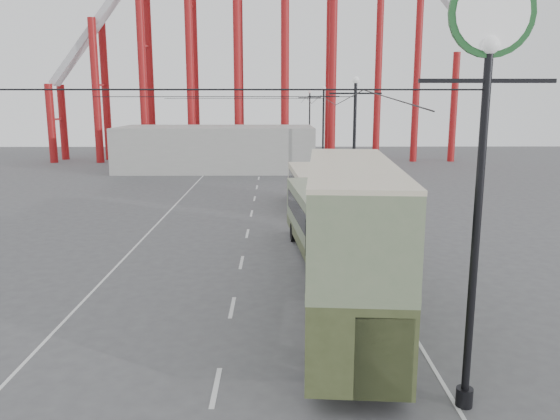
{
  "coord_description": "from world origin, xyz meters",
  "views": [
    {
      "loc": [
        0.65,
        -15.95,
        7.84
      ],
      "look_at": [
        0.89,
        8.23,
        3.0
      ],
      "focal_mm": 35.0,
      "sensor_mm": 36.0,
      "label": 1
    }
  ],
  "objects_px": {
    "single_decker_green": "(325,222)",
    "double_decker_bus": "(350,240)",
    "lamp_post_near": "(486,100)",
    "pedestrian": "(335,280)",
    "single_decker_cream": "(309,186)"
  },
  "relations": [
    {
      "from": "double_decker_bus",
      "to": "lamp_post_near",
      "type": "bearing_deg",
      "value": -58.02
    },
    {
      "from": "double_decker_bus",
      "to": "single_decker_cream",
      "type": "relative_size",
      "value": 1.17
    },
    {
      "from": "lamp_post_near",
      "to": "single_decker_green",
      "type": "distance_m",
      "value": 15.14
    },
    {
      "from": "single_decker_green",
      "to": "single_decker_cream",
      "type": "xyz_separation_m",
      "value": [
        -0.01,
        13.69,
        -0.24
      ]
    },
    {
      "from": "single_decker_green",
      "to": "pedestrian",
      "type": "bearing_deg",
      "value": -96.01
    },
    {
      "from": "single_decker_green",
      "to": "lamp_post_near",
      "type": "bearing_deg",
      "value": -84.53
    },
    {
      "from": "double_decker_bus",
      "to": "single_decker_cream",
      "type": "height_order",
      "value": "double_decker_bus"
    },
    {
      "from": "single_decker_cream",
      "to": "pedestrian",
      "type": "relative_size",
      "value": 5.8
    },
    {
      "from": "single_decker_cream",
      "to": "double_decker_bus",
      "type": "bearing_deg",
      "value": -92.9
    },
    {
      "from": "pedestrian",
      "to": "double_decker_bus",
      "type": "bearing_deg",
      "value": 65.99
    },
    {
      "from": "lamp_post_near",
      "to": "single_decker_cream",
      "type": "height_order",
      "value": "lamp_post_near"
    },
    {
      "from": "pedestrian",
      "to": "single_decker_cream",
      "type": "bearing_deg",
      "value": -117.04
    },
    {
      "from": "single_decker_green",
      "to": "pedestrian",
      "type": "xyz_separation_m",
      "value": [
        -0.16,
        -5.9,
        -1.06
      ]
    },
    {
      "from": "lamp_post_near",
      "to": "double_decker_bus",
      "type": "bearing_deg",
      "value": 117.32
    },
    {
      "from": "single_decker_green",
      "to": "double_decker_bus",
      "type": "bearing_deg",
      "value": -94.59
    }
  ]
}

